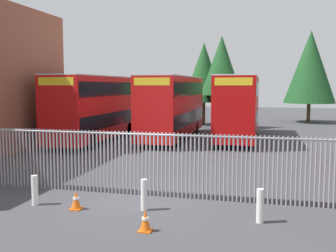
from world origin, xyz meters
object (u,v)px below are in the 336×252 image
object	(u,v)px
double_decker_bus_behind_fence_left	(97,106)
double_decker_bus_far_back	(239,105)
bollard_near_left	(35,190)
traffic_cone_mid_forecourt	(145,220)
traffic_cone_by_gate	(76,200)
bollard_near_right	(260,206)
bollard_center_front	(144,195)
double_decker_bus_behind_fence_right	(173,105)

from	to	relation	value
double_decker_bus_behind_fence_left	double_decker_bus_far_back	size ratio (longest dim) A/B	1.00
bollard_near_left	traffic_cone_mid_forecourt	bearing A→B (deg)	-18.15
double_decker_bus_behind_fence_left	traffic_cone_by_gate	distance (m)	15.20
bollard_near_right	traffic_cone_mid_forecourt	size ratio (longest dim) A/B	1.61
traffic_cone_mid_forecourt	bollard_near_right	bearing A→B (deg)	25.54
double_decker_bus_far_back	traffic_cone_mid_forecourt	bearing A→B (deg)	-93.71
double_decker_bus_far_back	bollard_near_left	world-z (taller)	double_decker_bus_far_back
bollard_center_front	bollard_near_right	distance (m)	3.43
double_decker_bus_far_back	traffic_cone_by_gate	size ratio (longest dim) A/B	18.32
bollard_near_left	bollard_near_right	world-z (taller)	same
double_decker_bus_behind_fence_right	bollard_near_left	distance (m)	16.29
bollard_near_left	bollard_center_front	world-z (taller)	same
double_decker_bus_behind_fence_right	traffic_cone_mid_forecourt	distance (m)	17.93
double_decker_bus_behind_fence_left	bollard_near_left	bearing A→B (deg)	-73.83
bollard_near_left	traffic_cone_by_gate	xyz separation A→B (m)	(1.48, -0.11, -0.19)
double_decker_bus_far_back	double_decker_bus_behind_fence_right	bearing A→B (deg)	-168.29
double_decker_bus_far_back	traffic_cone_by_gate	bearing A→B (deg)	-102.39
double_decker_bus_behind_fence_right	traffic_cone_by_gate	bearing A→B (deg)	-87.37
bollard_center_front	double_decker_bus_behind_fence_left	bearing A→B (deg)	119.06
traffic_cone_by_gate	traffic_cone_mid_forecourt	bearing A→B (deg)	-25.33
double_decker_bus_behind_fence_right	bollard_near_right	distance (m)	17.38
double_decker_bus_behind_fence_left	traffic_cone_by_gate	world-z (taller)	double_decker_bus_behind_fence_left
bollard_center_front	traffic_cone_by_gate	size ratio (longest dim) A/B	1.61
bollard_near_left	traffic_cone_mid_forecourt	xyz separation A→B (m)	(4.06, -1.33, -0.19)
double_decker_bus_behind_fence_right	double_decker_bus_far_back	bearing A→B (deg)	11.71
double_decker_bus_far_back	bollard_center_front	size ratio (longest dim) A/B	11.38
double_decker_bus_far_back	traffic_cone_mid_forecourt	size ratio (longest dim) A/B	18.32
bollard_near_right	traffic_cone_by_gate	world-z (taller)	bollard_near_right
double_decker_bus_behind_fence_left	double_decker_bus_behind_fence_right	world-z (taller)	same
bollard_near_left	traffic_cone_mid_forecourt	world-z (taller)	bollard_near_left
bollard_near_left	traffic_cone_by_gate	world-z (taller)	bollard_near_left
traffic_cone_mid_forecourt	double_decker_bus_far_back	bearing A→B (deg)	86.29
double_decker_bus_behind_fence_right	bollard_near_right	bearing A→B (deg)	-68.94
double_decker_bus_behind_fence_right	traffic_cone_by_gate	xyz separation A→B (m)	(0.75, -16.26, -2.13)
double_decker_bus_far_back	bollard_center_front	distance (m)	16.97
bollard_near_right	traffic_cone_mid_forecourt	bearing A→B (deg)	-154.46
double_decker_bus_behind_fence_right	bollard_center_front	size ratio (longest dim) A/B	11.38
traffic_cone_by_gate	traffic_cone_mid_forecourt	xyz separation A→B (m)	(2.59, -1.22, 0.00)
double_decker_bus_behind_fence_left	bollard_near_right	size ratio (longest dim) A/B	11.38
double_decker_bus_behind_fence_left	bollard_near_left	distance (m)	14.60
bollard_near_right	bollard_near_left	bearing A→B (deg)	-179.66
bollard_center_front	traffic_cone_mid_forecourt	size ratio (longest dim) A/B	1.61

